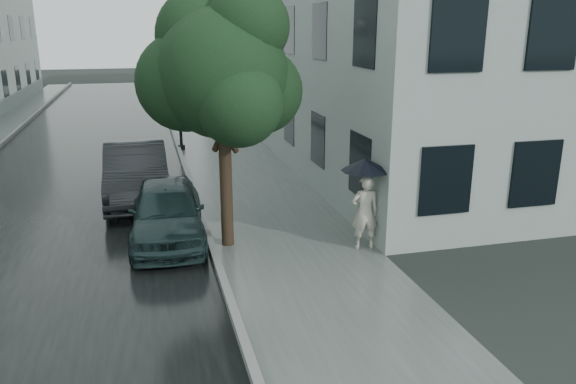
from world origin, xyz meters
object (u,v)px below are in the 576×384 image
object	(u,v)px
pedestrian	(365,212)
car_far	(136,172)
lamp_post	(174,77)
car_near	(167,211)
street_tree	(222,71)

from	to	relation	value
pedestrian	car_far	size ratio (longest dim) A/B	0.35
lamp_post	car_near	world-z (taller)	lamp_post
car_near	car_far	xyz separation A→B (m)	(-0.68, 3.47, 0.10)
pedestrian	lamp_post	bearing A→B (deg)	-67.03
car_near	car_far	distance (m)	3.54
street_tree	car_far	xyz separation A→B (m)	(-1.97, 3.99, -3.05)
car_far	pedestrian	bearing A→B (deg)	-47.35
pedestrian	car_far	distance (m)	7.03
car_near	street_tree	bearing A→B (deg)	-19.45
pedestrian	street_tree	xyz separation A→B (m)	(-2.88, 1.11, 3.00)
pedestrian	lamp_post	xyz separation A→B (m)	(-3.30, 11.46, 2.01)
car_far	car_near	bearing A→B (deg)	-79.73
pedestrian	street_tree	world-z (taller)	street_tree
pedestrian	car_near	size ratio (longest dim) A/B	0.41
pedestrian	lamp_post	size ratio (longest dim) A/B	0.34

